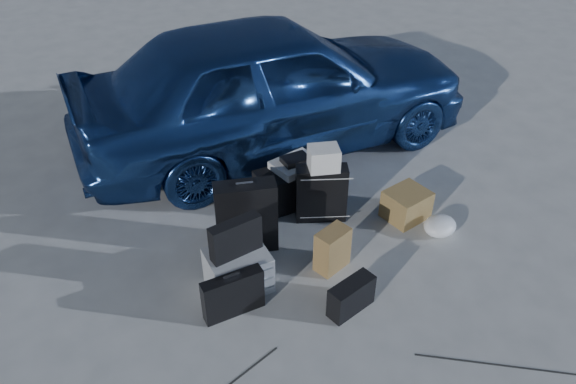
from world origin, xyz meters
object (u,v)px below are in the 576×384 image
(car, at_px, (274,84))
(cardboard_box, at_px, (406,205))
(suitcase_left, at_px, (246,217))
(pelican_case, at_px, (238,270))
(briefcase, at_px, (233,295))
(duffel_bag, at_px, (295,185))
(suitcase_right, at_px, (321,193))

(car, xyz_separation_m, cardboard_box, (0.56, -1.85, -0.61))
(suitcase_left, relative_size, cardboard_box, 1.80)
(pelican_case, xyz_separation_m, suitcase_left, (0.26, 0.43, 0.17))
(briefcase, bearing_deg, cardboard_box, 10.62)
(suitcase_left, xyz_separation_m, cardboard_box, (1.57, -0.27, -0.21))
(pelican_case, bearing_deg, car, 57.53)
(duffel_bag, bearing_deg, suitcase_left, -150.03)
(briefcase, relative_size, suitcase_left, 0.71)
(car, distance_m, briefcase, 2.73)
(suitcase_left, relative_size, duffel_bag, 0.89)
(cardboard_box, bearing_deg, suitcase_right, 154.73)
(car, distance_m, duffel_bag, 1.31)
(briefcase, distance_m, duffel_bag, 1.58)
(suitcase_left, relative_size, suitcase_right, 1.21)
(cardboard_box, bearing_deg, suitcase_left, 170.41)
(pelican_case, distance_m, duffel_bag, 1.30)
(cardboard_box, bearing_deg, car, 106.92)
(pelican_case, relative_size, duffel_bag, 0.62)
(duffel_bag, distance_m, cardboard_box, 1.11)
(suitcase_right, distance_m, duffel_bag, 0.38)
(car, bearing_deg, duffel_bag, 166.49)
(suitcase_left, bearing_deg, briefcase, -105.08)
(car, height_order, briefcase, car)
(suitcase_right, xyz_separation_m, duffel_bag, (-0.10, 0.35, -0.09))
(duffel_bag, bearing_deg, suitcase_right, -75.47)
(cardboard_box, bearing_deg, pelican_case, -174.97)
(briefcase, bearing_deg, pelican_case, 58.85)
(briefcase, height_order, cardboard_box, briefcase)
(briefcase, height_order, duffel_bag, duffel_bag)
(car, bearing_deg, suitcase_right, 173.65)
(pelican_case, relative_size, cardboard_box, 1.26)
(briefcase, bearing_deg, suitcase_right, 31.13)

